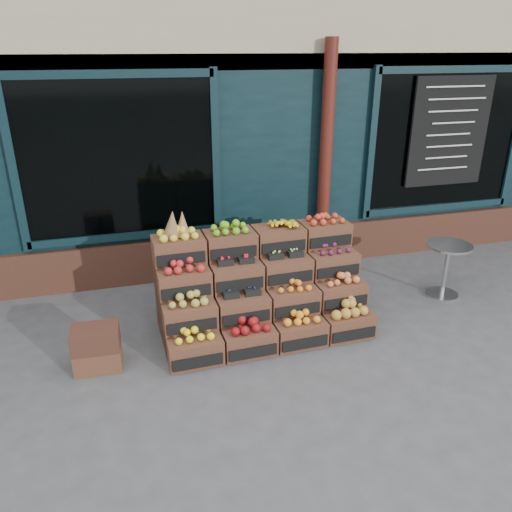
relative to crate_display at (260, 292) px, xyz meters
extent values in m
plane|color=#49494C|center=(0.19, -0.56, -0.45)|extent=(60.00, 60.00, 0.00)
cube|color=black|center=(0.19, 4.64, 1.95)|extent=(12.00, 6.00, 4.80)
cube|color=black|center=(0.19, 1.69, 1.05)|extent=(12.00, 0.12, 3.00)
cube|color=#42241A|center=(0.19, 1.62, -0.15)|extent=(12.00, 0.18, 0.60)
cube|color=black|center=(-1.41, 1.62, 1.30)|extent=(2.40, 0.06, 2.00)
cube|color=black|center=(3.39, 1.62, 1.30)|extent=(2.40, 0.06, 2.00)
cylinder|color=#4F1912|center=(1.39, 1.49, 1.15)|extent=(0.18, 0.18, 3.20)
cube|color=black|center=(3.39, 1.54, 1.45)|extent=(1.30, 0.04, 1.60)
cube|color=brown|center=(-0.87, -0.49, -0.31)|extent=(0.58, 0.41, 0.28)
cube|color=black|center=(-0.86, -0.70, -0.34)|extent=(0.52, 0.03, 0.13)
cube|color=yellow|center=(-0.87, -0.49, -0.12)|extent=(0.46, 0.31, 0.09)
cube|color=brown|center=(-0.28, -0.48, -0.31)|extent=(0.58, 0.41, 0.28)
cube|color=black|center=(-0.27, -0.69, -0.34)|extent=(0.52, 0.03, 0.13)
cube|color=maroon|center=(-0.28, -0.48, -0.11)|extent=(0.46, 0.31, 0.11)
cube|color=brown|center=(0.31, -0.46, -0.31)|extent=(0.58, 0.41, 0.28)
cube|color=black|center=(0.32, -0.67, -0.34)|extent=(0.52, 0.03, 0.13)
cube|color=orange|center=(0.31, -0.46, -0.12)|extent=(0.46, 0.31, 0.10)
cube|color=brown|center=(0.90, -0.45, -0.31)|extent=(0.58, 0.41, 0.28)
cube|color=black|center=(0.91, -0.66, -0.34)|extent=(0.52, 0.03, 0.13)
cube|color=#B88130|center=(0.90, -0.45, -0.10)|extent=(0.46, 0.31, 0.13)
cube|color=brown|center=(-0.87, -0.25, -0.03)|extent=(0.58, 0.41, 0.28)
cube|color=black|center=(-0.87, -0.46, -0.05)|extent=(0.52, 0.03, 0.13)
cube|color=#A6993B|center=(-0.87, -0.25, 0.16)|extent=(0.46, 0.31, 0.10)
cube|color=brown|center=(-0.28, -0.24, -0.03)|extent=(0.58, 0.41, 0.28)
cube|color=black|center=(-0.28, -0.45, -0.05)|extent=(0.52, 0.03, 0.13)
cube|color=#1E1C3D|center=(-0.28, -0.24, 0.13)|extent=(0.46, 0.31, 0.03)
cube|color=brown|center=(0.31, -0.22, -0.03)|extent=(0.58, 0.41, 0.28)
cube|color=black|center=(0.31, -0.43, -0.05)|extent=(0.52, 0.03, 0.13)
cube|color=orange|center=(0.31, -0.22, 0.16)|extent=(0.46, 0.31, 0.08)
cube|color=brown|center=(0.90, -0.21, -0.03)|extent=(0.58, 0.41, 0.28)
cube|color=black|center=(0.90, -0.42, -0.05)|extent=(0.52, 0.03, 0.13)
cube|color=orange|center=(0.90, -0.21, 0.16)|extent=(0.46, 0.31, 0.09)
cube|color=brown|center=(-0.88, -0.01, 0.26)|extent=(0.58, 0.41, 0.28)
cube|color=black|center=(-0.87, -0.22, 0.23)|extent=(0.52, 0.03, 0.13)
cube|color=#B12022|center=(-0.88, -0.01, 0.45)|extent=(0.46, 0.31, 0.10)
cube|color=brown|center=(-0.29, 0.00, 0.26)|extent=(0.58, 0.41, 0.28)
cube|color=black|center=(-0.28, -0.21, 0.23)|extent=(0.52, 0.03, 0.13)
cube|color=red|center=(-0.29, 0.00, 0.42)|extent=(0.46, 0.31, 0.04)
cube|color=brown|center=(0.30, 0.02, 0.26)|extent=(0.58, 0.41, 0.28)
cube|color=black|center=(0.31, -0.19, 0.23)|extent=(0.52, 0.03, 0.13)
cube|color=#97D662|center=(0.30, 0.02, 0.42)|extent=(0.46, 0.31, 0.03)
cube|color=brown|center=(0.89, 0.03, 0.26)|extent=(0.58, 0.41, 0.28)
cube|color=black|center=(0.90, -0.18, 0.23)|extent=(0.52, 0.03, 0.13)
cube|color=#51183A|center=(0.89, 0.03, 0.44)|extent=(0.46, 0.31, 0.07)
cube|color=brown|center=(-0.88, 0.23, 0.54)|extent=(0.58, 0.41, 0.28)
cube|color=black|center=(-0.88, 0.02, 0.51)|extent=(0.52, 0.03, 0.13)
cube|color=yellow|center=(-0.88, 0.23, 0.73)|extent=(0.46, 0.31, 0.10)
cube|color=brown|center=(-0.29, 0.24, 0.54)|extent=(0.58, 0.41, 0.28)
cube|color=black|center=(-0.29, 0.03, 0.51)|extent=(0.52, 0.03, 0.13)
cube|color=#65AA1A|center=(-0.29, 0.24, 0.73)|extent=(0.46, 0.31, 0.10)
cube|color=brown|center=(0.30, 0.26, 0.54)|extent=(0.58, 0.41, 0.28)
cube|color=black|center=(0.30, 0.05, 0.51)|extent=(0.52, 0.03, 0.13)
cube|color=yellow|center=(0.30, 0.26, 0.73)|extent=(0.46, 0.31, 0.09)
cube|color=brown|center=(0.88, 0.27, 0.54)|extent=(0.58, 0.41, 0.28)
cube|color=black|center=(0.89, 0.06, 0.51)|extent=(0.52, 0.03, 0.13)
cube|color=#BC3920|center=(0.88, 0.27, 0.73)|extent=(0.46, 0.31, 0.08)
cube|color=#42241A|center=(0.01, -0.23, -0.31)|extent=(2.35, 0.45, 0.28)
cube|color=#42241A|center=(0.01, 0.01, -0.17)|extent=(2.35, 0.45, 0.57)
cube|color=#42241A|center=(0.00, 0.25, -0.03)|extent=(2.35, 0.45, 0.85)
cone|color=olive|center=(-0.94, 0.23, 0.85)|extent=(0.20, 0.20, 0.33)
cone|color=olive|center=(-0.82, 0.27, 0.83)|extent=(0.17, 0.17, 0.28)
cube|color=brown|center=(-1.84, -0.35, -0.33)|extent=(0.49, 0.35, 0.24)
cube|color=#42241A|center=(-1.84, -0.35, -0.10)|extent=(0.49, 0.35, 0.24)
cylinder|color=#AEB0B5|center=(2.57, 0.10, -0.44)|extent=(0.43, 0.43, 0.03)
cylinder|color=#AEB0B5|center=(2.57, 0.10, -0.09)|extent=(0.06, 0.06, 0.70)
cylinder|color=#AEB0B5|center=(2.57, 0.10, 0.27)|extent=(0.58, 0.58, 0.03)
imported|color=#1C6532|center=(-1.66, 2.15, 0.60)|extent=(0.81, 0.58, 2.09)
camera|label=1|loc=(-1.46, -4.96, 2.64)|focal=35.00mm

